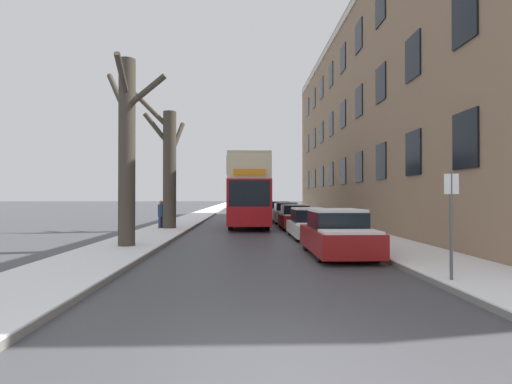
{
  "coord_description": "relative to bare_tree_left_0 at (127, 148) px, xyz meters",
  "views": [
    {
      "loc": [
        -0.57,
        -4.44,
        1.96
      ],
      "look_at": [
        0.09,
        16.87,
        2.2
      ],
      "focal_mm": 28.0,
      "sensor_mm": 36.0,
      "label": 1
    }
  ],
  "objects": [
    {
      "name": "bare_tree_left_1",
      "position": [
        -0.02,
        8.2,
        0.06
      ],
      "size": [
        2.98,
        2.1,
        8.12
      ],
      "color": "#423A30",
      "rests_on": "ground"
    },
    {
      "name": "parked_car_0",
      "position": [
        7.4,
        -1.65,
        -3.04
      ],
      "size": [
        1.88,
        4.36,
        1.54
      ],
      "color": "maroon",
      "rests_on": "ground"
    },
    {
      "name": "street_sign_post",
      "position": [
        8.79,
        -6.27,
        -2.32
      ],
      "size": [
        0.32,
        0.07,
        2.48
      ],
      "color": "#4C4F54",
      "rests_on": "ground"
    },
    {
      "name": "parked_car_1",
      "position": [
        7.4,
        3.91,
        -3.1
      ],
      "size": [
        1.73,
        4.57,
        1.42
      ],
      "color": "silver",
      "rests_on": "ground"
    },
    {
      "name": "parked_car_3",
      "position": [
        7.4,
        14.61,
        -3.04
      ],
      "size": [
        1.77,
        4.25,
        1.54
      ],
      "color": "#9EA3AD",
      "rests_on": "ground"
    },
    {
      "name": "ground_plane",
      "position": [
        4.86,
        -10.32,
        -3.75
      ],
      "size": [
        320.0,
        320.0,
        0.0
      ],
      "primitive_type": "plane",
      "color": "#424247"
    },
    {
      "name": "sidewalk_left",
      "position": [
        -0.12,
        42.68,
        -3.67
      ],
      "size": [
        2.72,
        130.0,
        0.16
      ],
      "color": "slate",
      "rests_on": "ground"
    },
    {
      "name": "double_decker_bus",
      "position": [
        4.6,
        11.63,
        -1.24
      ],
      "size": [
        2.49,
        10.2,
        4.44
      ],
      "color": "red",
      "rests_on": "ground"
    },
    {
      "name": "pedestrian_left_sidewalk",
      "position": [
        -0.43,
        8.18,
        -2.8
      ],
      "size": [
        0.38,
        0.38,
        1.73
      ],
      "rotation": [
        0.0,
        0.0,
        3.94
      ],
      "color": "navy",
      "rests_on": "ground"
    },
    {
      "name": "parked_car_2",
      "position": [
        7.4,
        9.34,
        -3.07
      ],
      "size": [
        1.76,
        3.96,
        1.47
      ],
      "color": "maroon",
      "rests_on": "ground"
    },
    {
      "name": "parked_car_4",
      "position": [
        7.4,
        20.07,
        -3.04
      ],
      "size": [
        1.86,
        4.28,
        1.55
      ],
      "color": "slate",
      "rests_on": "ground"
    },
    {
      "name": "bare_tree_left_0",
      "position": [
        0.0,
        0.0,
        0.0
      ],
      "size": [
        2.77,
        3.05,
        7.02
      ],
      "color": "#423A30",
      "rests_on": "ground"
    },
    {
      "name": "sidewalk_right",
      "position": [
        9.85,
        42.68,
        -3.67
      ],
      "size": [
        2.72,
        130.0,
        0.16
      ],
      "color": "slate",
      "rests_on": "ground"
    },
    {
      "name": "terrace_facade_right",
      "position": [
        15.7,
        12.57,
        3.59
      ],
      "size": [
        9.1,
        38.83,
        14.67
      ],
      "color": "#8C7056",
      "rests_on": "ground"
    }
  ]
}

